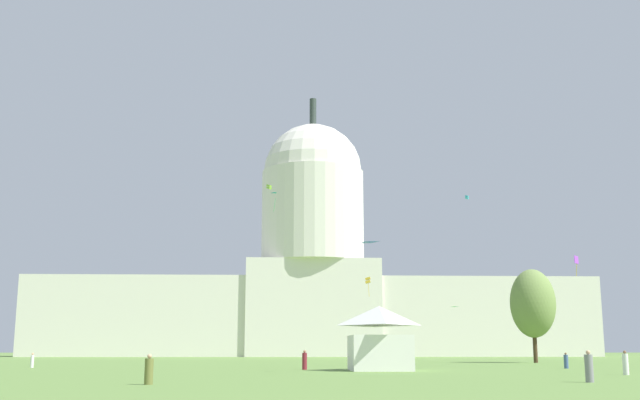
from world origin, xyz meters
TOP-DOWN VIEW (x-y plane):
  - capitol_building at (5.52, 173.67)m, footprint 142.05×26.60m
  - event_tent at (6.78, 43.50)m, footprint 5.30×7.06m
  - tree_east_near at (32.66, 81.22)m, footprint 8.12×7.99m
  - person_white_back_right at (-26.35, 54.96)m, footprint 0.35×0.35m
  - person_black_edge_west at (8.03, 57.73)m, footprint 0.55×0.55m
  - person_maroon_deep_crowd at (0.40, 46.77)m, footprint 0.52×0.52m
  - person_grey_mid_left at (15.56, 19.29)m, footprint 0.64×0.64m
  - person_denim_edge_east at (25.51, 50.14)m, footprint 0.48×0.48m
  - person_white_front_right at (22.98, 31.36)m, footprint 0.57×0.57m
  - person_olive_aisle_center at (-8.43, 17.60)m, footprint 0.52×0.52m
  - kite_green_low at (35.30, 142.75)m, footprint 1.59×0.88m
  - kite_blue_low at (4.84, 36.15)m, footprint 1.59×1.56m
  - kite_cyan_mid at (35.88, 130.17)m, footprint 0.89×0.87m
  - kite_turquoise_mid at (-3.70, 140.90)m, footprint 1.50×1.44m
  - kite_violet_low at (39.13, 81.22)m, footprint 0.77×0.62m
  - kite_gold_low at (13.65, 116.34)m, footprint 1.13×1.07m
  - kite_lime_mid at (-4.67, 117.13)m, footprint 1.05×1.02m

SIDE VIEW (x-z plane):
  - person_denim_edge_east at x=25.51m, z-range -0.08..1.42m
  - person_white_back_right at x=-26.35m, z-range -0.05..1.42m
  - person_olive_aisle_center at x=-8.43m, z-range -0.08..1.49m
  - person_white_front_right at x=22.98m, z-range -0.08..1.65m
  - person_maroon_deep_crowd at x=0.40m, z-range -0.08..1.66m
  - person_grey_mid_left at x=15.56m, z-range -0.08..1.67m
  - person_black_edge_west at x=8.03m, z-range -0.07..1.72m
  - event_tent at x=6.78m, z-range -0.05..5.46m
  - tree_east_near at x=32.66m, z-range 1.64..14.35m
  - kite_blue_low at x=4.84m, z-range 9.70..9.83m
  - kite_green_low at x=35.30m, z-range 10.60..10.74m
  - kite_violet_low at x=39.13m, z-range 12.39..15.31m
  - kite_gold_low at x=13.65m, z-range 12.38..15.98m
  - capitol_building at x=5.52m, z-range -13.72..54.28m
  - kite_lime_mid at x=-4.67m, z-range 31.19..32.16m
  - kite_cyan_mid at x=35.88m, z-range 32.24..33.07m
  - kite_turquoise_mid at x=-3.70m, z-range 32.75..36.53m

